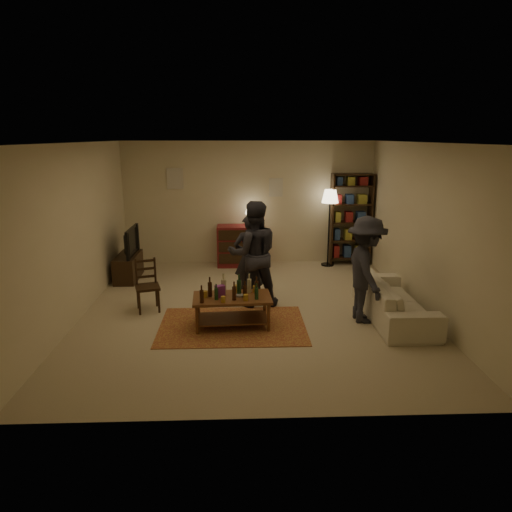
{
  "coord_description": "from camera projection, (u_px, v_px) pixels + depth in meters",
  "views": [
    {
      "loc": [
        -0.23,
        -7.08,
        2.8
      ],
      "look_at": [
        0.05,
        0.1,
        0.9
      ],
      "focal_mm": 32.0,
      "sensor_mm": 36.0,
      "label": 1
    }
  ],
  "objects": [
    {
      "name": "person_by_sofa",
      "position": [
        366.0,
        270.0,
        6.94
      ],
      "size": [
        0.64,
        1.08,
        1.64
      ],
      "primitive_type": "imported",
      "rotation": [
        0.0,
        0.0,
        1.6
      ],
      "color": "#26262E",
      "rests_on": "ground"
    },
    {
      "name": "tv_stand",
      "position": [
        128.0,
        261.0,
        9.11
      ],
      "size": [
        0.4,
        1.0,
        1.06
      ],
      "color": "#321E10",
      "rests_on": "ground"
    },
    {
      "name": "floor_lamp",
      "position": [
        330.0,
        202.0,
        9.82
      ],
      "size": [
        0.36,
        0.36,
        1.68
      ],
      "color": "black",
      "rests_on": "ground"
    },
    {
      "name": "room_shell",
      "position": [
        219.0,
        182.0,
        9.95
      ],
      "size": [
        6.0,
        6.0,
        6.0
      ],
      "color": "beige",
      "rests_on": "ground"
    },
    {
      "name": "bookshelf",
      "position": [
        351.0,
        218.0,
        10.06
      ],
      "size": [
        0.9,
        0.34,
        2.02
      ],
      "color": "#321E10",
      "rests_on": "ground"
    },
    {
      "name": "coffee_table",
      "position": [
        232.0,
        300.0,
        6.82
      ],
      "size": [
        1.19,
        0.7,
        0.81
      ],
      "rotation": [
        0.0,
        0.0,
        0.06
      ],
      "color": "brown",
      "rests_on": "ground"
    },
    {
      "name": "rug",
      "position": [
        233.0,
        326.0,
        6.92
      ],
      "size": [
        2.2,
        1.5,
        0.01
      ],
      "primitive_type": "cube",
      "color": "maroon",
      "rests_on": "ground"
    },
    {
      "name": "person_left",
      "position": [
        250.0,
        258.0,
        7.85
      ],
      "size": [
        0.61,
        0.45,
        1.53
      ],
      "primitive_type": "imported",
      "rotation": [
        0.0,
        0.0,
        3.31
      ],
      "color": "#25242C",
      "rests_on": "ground"
    },
    {
      "name": "person_right",
      "position": [
        253.0,
        254.0,
        7.59
      ],
      "size": [
        0.93,
        0.76,
        1.78
      ],
      "primitive_type": "imported",
      "rotation": [
        0.0,
        0.0,
        3.25
      ],
      "color": "#27272E",
      "rests_on": "ground"
    },
    {
      "name": "dresser",
      "position": [
        240.0,
        245.0,
        10.05
      ],
      "size": [
        1.0,
        0.5,
        1.36
      ],
      "color": "maroon",
      "rests_on": "ground"
    },
    {
      "name": "dining_chair",
      "position": [
        147.0,
        283.0,
        7.48
      ],
      "size": [
        0.47,
        0.47,
        0.87
      ],
      "rotation": [
        0.0,
        0.0,
        0.29
      ],
      "color": "#321E10",
      "rests_on": "ground"
    },
    {
      "name": "floor",
      "position": [
        253.0,
        310.0,
        7.56
      ],
      "size": [
        6.0,
        6.0,
        0.0
      ],
      "primitive_type": "plane",
      "color": "#C6B793",
      "rests_on": "ground"
    },
    {
      "name": "sofa",
      "position": [
        393.0,
        299.0,
        7.18
      ],
      "size": [
        0.81,
        2.08,
        0.61
      ],
      "primitive_type": "imported",
      "rotation": [
        0.0,
        0.0,
        1.57
      ],
      "color": "beige",
      "rests_on": "ground"
    }
  ]
}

